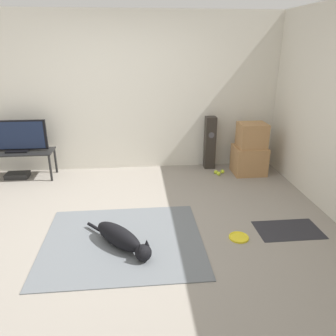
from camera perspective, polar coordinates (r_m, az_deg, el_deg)
The scene contains 15 objects.
ground_plane at distance 3.97m, azimuth -7.59°, elevation -10.47°, with size 12.00×12.00×0.00m, color gray.
wall_back at distance 5.55m, azimuth -7.65°, elevation 12.66°, with size 8.00×0.06×2.55m.
area_rug at distance 3.74m, azimuth -7.83°, elevation -12.47°, with size 1.75×1.49×0.01m.
dog at distance 3.57m, azimuth -8.07°, elevation -12.04°, with size 0.73×0.79×0.23m.
frisbee at distance 3.84m, azimuth 12.23°, elevation -11.70°, with size 0.22×0.22×0.03m.
cardboard_box_lower at distance 5.62m, azimuth 13.92°, elevation 1.36°, with size 0.52×0.45×0.46m.
cardboard_box_upper at distance 5.50m, azimuth 14.42°, elevation 5.56°, with size 0.44×0.38×0.39m.
floor_speaker at distance 5.69m, azimuth 7.31°, elevation 4.39°, with size 0.18×0.18×0.90m.
tv_stand at distance 5.73m, azimuth -24.57°, elevation 2.13°, with size 1.08×0.42×0.45m.
tv at distance 5.65m, azimuth -25.01°, elevation 5.00°, with size 0.95×0.20×0.50m.
tennis_ball_by_boxes at distance 5.49m, azimuth 8.81°, elevation -0.96°, with size 0.07×0.07×0.07m.
tennis_ball_near_speaker at distance 5.54m, azimuth 8.35°, elevation -0.70°, with size 0.07×0.07×0.07m.
tennis_ball_loose_on_carpet at distance 5.59m, azimuth 9.45°, elevation -0.59°, with size 0.07×0.07×0.07m.
game_console at distance 5.88m, azimuth -24.72°, elevation -1.15°, with size 0.36×0.24×0.08m.
door_mat at distance 4.16m, azimuth 20.20°, elevation -10.06°, with size 0.75×0.46×0.01m.
Camera 1 is at (0.18, -3.39, 2.05)m, focal length 35.00 mm.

